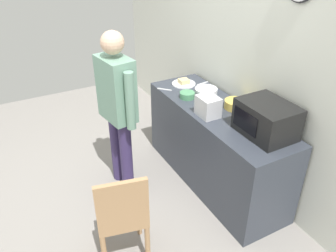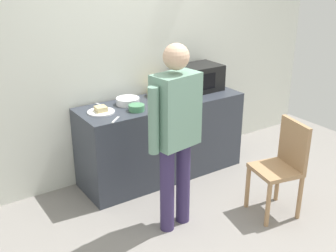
# 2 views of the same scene
# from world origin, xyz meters

# --- Properties ---
(ground_plane) EXTENTS (6.00, 6.00, 0.00)m
(ground_plane) POSITION_xyz_m (0.00, 0.00, 0.00)
(ground_plane) COLOR gray
(back_wall) EXTENTS (5.40, 0.13, 2.60)m
(back_wall) POSITION_xyz_m (0.00, 1.60, 1.30)
(back_wall) COLOR silver
(back_wall) RESTS_ON ground_plane
(kitchen_counter) EXTENTS (1.87, 0.62, 0.90)m
(kitchen_counter) POSITION_xyz_m (0.19, 1.22, 0.45)
(kitchen_counter) COLOR #333842
(kitchen_counter) RESTS_ON ground_plane
(microwave) EXTENTS (0.50, 0.39, 0.30)m
(microwave) POSITION_xyz_m (0.77, 1.31, 1.05)
(microwave) COLOR black
(microwave) RESTS_ON kitchen_counter
(sandwich_plate) EXTENTS (0.28, 0.28, 0.07)m
(sandwich_plate) POSITION_xyz_m (-0.52, 1.24, 0.92)
(sandwich_plate) COLOR white
(sandwich_plate) RESTS_ON kitchen_counter
(salad_bowl) EXTENTS (0.16, 0.16, 0.06)m
(salad_bowl) POSITION_xyz_m (-0.20, 1.09, 0.93)
(salad_bowl) COLOR #4C8E60
(salad_bowl) RESTS_ON kitchen_counter
(cereal_bowl) EXTENTS (0.25, 0.25, 0.07)m
(cereal_bowl) POSITION_xyz_m (-0.17, 1.31, 0.94)
(cereal_bowl) COLOR white
(cereal_bowl) RESTS_ON kitchen_counter
(mixing_bowl) EXTENTS (0.22, 0.22, 0.08)m
(mixing_bowl) POSITION_xyz_m (0.24, 1.39, 0.94)
(mixing_bowl) COLOR gold
(mixing_bowl) RESTS_ON kitchen_counter
(toaster) EXTENTS (0.22, 0.18, 0.20)m
(toaster) POSITION_xyz_m (0.24, 1.06, 1.00)
(toaster) COLOR silver
(toaster) RESTS_ON kitchen_counter
(fork_utensil) EXTENTS (0.14, 0.13, 0.01)m
(fork_utensil) POSITION_xyz_m (-0.50, 0.97, 0.90)
(fork_utensil) COLOR silver
(fork_utensil) RESTS_ON kitchen_counter
(spoon_utensil) EXTENTS (0.04, 0.17, 0.01)m
(spoon_utensil) POSITION_xyz_m (-0.43, 1.44, 0.90)
(spoon_utensil) COLOR silver
(spoon_utensil) RESTS_ON kitchen_counter
(person_standing) EXTENTS (0.58, 0.30, 1.72)m
(person_standing) POSITION_xyz_m (-0.25, 0.31, 1.00)
(person_standing) COLOR #352A55
(person_standing) RESTS_ON ground_plane
(wooden_chair) EXTENTS (0.48, 0.48, 0.94)m
(wooden_chair) POSITION_xyz_m (0.74, -0.07, 0.52)
(wooden_chair) COLOR #A87F56
(wooden_chair) RESTS_ON ground_plane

